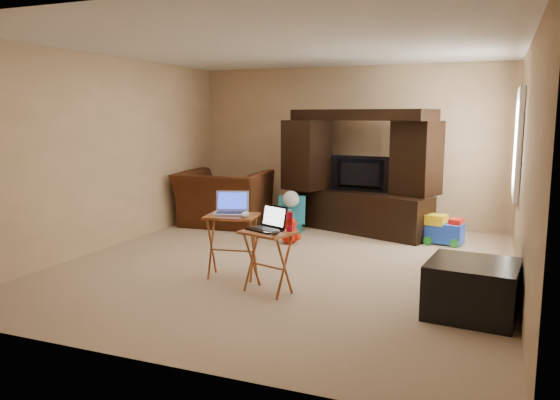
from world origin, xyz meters
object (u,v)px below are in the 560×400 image
at_px(push_toy, 443,229).
at_px(mouse_left, 245,215).
at_px(television, 358,174).
at_px(laptop_left, 230,203).
at_px(tray_table_left, 232,246).
at_px(entertainment_center, 359,171).
at_px(child_rocker, 288,214).
at_px(tray_table_right, 268,262).
at_px(mouse_right, 275,232).
at_px(recliner, 224,199).
at_px(plush_toy, 290,230).
at_px(ottoman, 472,289).
at_px(water_bottle, 290,222).
at_px(laptop_right, 265,218).

relative_size(push_toy, mouse_left, 3.89).
relative_size(television, laptop_left, 2.57).
height_order(tray_table_left, laptop_left, laptop_left).
bearing_deg(entertainment_center, mouse_left, -80.04).
xyz_separation_m(child_rocker, tray_table_right, (0.82, -2.69, 0.04)).
relative_size(tray_table_right, laptop_left, 1.72).
bearing_deg(mouse_right, recliner, 125.46).
height_order(push_toy, mouse_left, mouse_left).
height_order(recliner, plush_toy, recliner).
distance_m(ottoman, mouse_right, 1.83).
distance_m(entertainment_center, mouse_left, 2.93).
distance_m(ottoman, laptop_left, 2.56).
distance_m(television, tray_table_right, 3.14).
bearing_deg(laptop_left, child_rocker, 77.66).
height_order(tray_table_right, water_bottle, water_bottle).
relative_size(child_rocker, water_bottle, 2.84).
bearing_deg(mouse_left, child_rocker, 100.60).
height_order(entertainment_center, laptop_left, entertainment_center).
xyz_separation_m(television, push_toy, (1.26, -0.31, -0.67)).
relative_size(entertainment_center, ottoman, 3.00).
relative_size(television, tray_table_left, 1.34).
height_order(recliner, push_toy, recliner).
relative_size(tray_table_left, laptop_right, 2.12).
relative_size(entertainment_center, child_rocker, 4.11).
relative_size(mouse_left, water_bottle, 0.73).
relative_size(television, mouse_left, 6.61).
bearing_deg(ottoman, tray_table_left, 174.92).
relative_size(ottoman, tray_table_left, 1.08).
bearing_deg(plush_toy, ottoman, -38.01).
height_order(child_rocker, tray_table_right, tray_table_right).
bearing_deg(ottoman, push_toy, 100.59).
distance_m(recliner, push_toy, 3.36).
relative_size(child_rocker, push_toy, 1.00).
bearing_deg(water_bottle, television, 91.09).
distance_m(entertainment_center, tray_table_left, 2.95).
bearing_deg(tray_table_right, water_bottle, 38.71).
height_order(laptop_left, laptop_right, laptop_left).
bearing_deg(mouse_left, recliner, 121.93).
bearing_deg(mouse_right, laptop_left, 146.45).
distance_m(child_rocker, laptop_left, 2.41).
bearing_deg(mouse_left, water_bottle, -17.05).
distance_m(entertainment_center, mouse_right, 3.26).
xyz_separation_m(television, laptop_left, (-0.73, -2.74, -0.06)).
bearing_deg(ottoman, recliner, 145.00).
bearing_deg(tray_table_right, ottoman, 20.04).
xyz_separation_m(entertainment_center, television, (0.00, -0.04, -0.04)).
distance_m(push_toy, laptop_right, 3.16).
xyz_separation_m(tray_table_right, laptop_left, (-0.58, 0.35, 0.50)).
bearing_deg(push_toy, tray_table_right, -104.95).
distance_m(laptop_right, mouse_right, 0.24).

